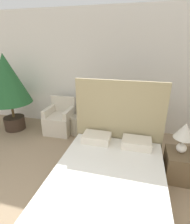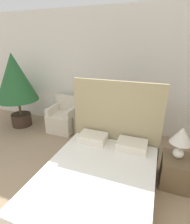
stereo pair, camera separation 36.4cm
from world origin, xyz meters
TOP-DOWN VIEW (x-y plane):
  - wall_back at (0.00, 3.55)m, footprint 10.00×0.06m
  - bed at (0.64, 1.30)m, footprint 1.59×2.00m
  - armchair_near_window_left at (-0.91, 2.95)m, footprint 0.64×0.65m
  - armchair_near_window_right at (0.03, 2.95)m, footprint 0.70×0.71m
  - potted_palm at (-2.14, 2.80)m, footprint 1.05×1.05m
  - nightstand at (1.70, 1.93)m, footprint 0.42×0.50m
  - table_lamp at (1.70, 1.95)m, footprint 0.32×0.32m
  - side_table at (-0.44, 2.97)m, footprint 0.38×0.38m

SIDE VIEW (x-z plane):
  - side_table at x=-0.44m, z-range 0.00..0.45m
  - nightstand at x=1.70m, z-range 0.00..0.47m
  - armchair_near_window_left at x=-0.91m, z-range -0.14..0.72m
  - armchair_near_window_right at x=0.03m, z-range -0.14..0.72m
  - bed at x=0.64m, z-range -0.48..1.07m
  - table_lamp at x=1.70m, z-range 0.56..1.08m
  - potted_palm at x=-2.14m, z-range 0.29..2.21m
  - wall_back at x=0.00m, z-range 0.00..2.90m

